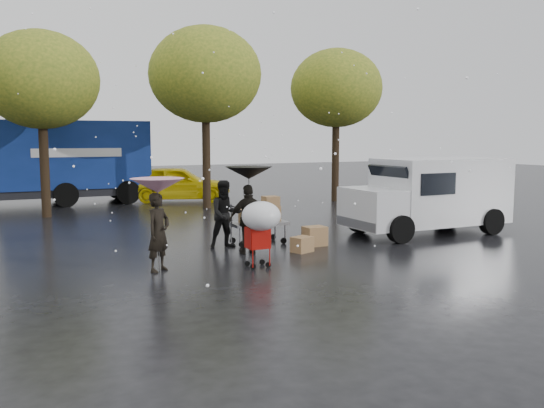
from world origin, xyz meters
name	(u,v)px	position (x,y,z in m)	size (l,w,h in m)	color
ground	(248,263)	(0.00, 0.00, 0.00)	(90.00, 90.00, 0.00)	black
person_pink	(159,232)	(-2.02, 0.06, 0.83)	(0.61, 0.40, 1.66)	black
person_middle	(226,214)	(0.18, 1.88, 0.87)	(0.84, 0.66, 1.73)	black
person_black	(249,219)	(0.43, 0.94, 0.84)	(0.99, 0.41, 1.69)	black
umbrella_pink	(157,186)	(-2.02, 0.06, 1.82)	(1.13, 1.13, 1.97)	#4C4C4C
umbrella_black	(249,173)	(0.43, 0.94, 1.97)	(1.14, 1.14, 2.12)	#4C4C4C
vendor_cart	(261,216)	(1.24, 2.03, 0.73)	(1.52, 0.80, 1.27)	slate
shopping_cart	(261,220)	(0.01, -0.66, 1.06)	(0.84, 0.84, 1.46)	#A90F09
white_van	(430,194)	(6.43, 1.40, 1.16)	(4.91, 2.18, 2.20)	silver
blue_truck	(53,163)	(-2.88, 13.94, 1.76)	(8.30, 2.60, 3.50)	navy
box_ground_near	(315,236)	(2.38, 1.14, 0.25)	(0.56, 0.45, 0.50)	olive
box_ground_far	(302,244)	(1.68, 0.54, 0.19)	(0.49, 0.38, 0.38)	olive
yellow_taxi	(177,183)	(2.14, 12.94, 0.79)	(1.87, 4.64, 1.58)	yellow
tree_row	(129,77)	(-0.47, 10.00, 5.02)	(21.60, 4.40, 7.12)	black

